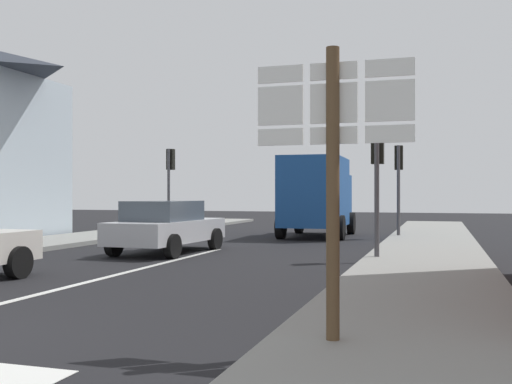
% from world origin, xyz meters
% --- Properties ---
extents(ground_plane, '(80.00, 80.00, 0.00)m').
position_xyz_m(ground_plane, '(0.00, 10.00, 0.00)').
color(ground_plane, black).
extents(sidewalk_right, '(2.91, 44.00, 0.14)m').
position_xyz_m(sidewalk_right, '(6.02, 8.00, 0.07)').
color(sidewalk_right, gray).
rests_on(sidewalk_right, ground).
extents(lane_centre_stripe, '(0.16, 12.00, 0.01)m').
position_xyz_m(lane_centre_stripe, '(0.00, 6.00, 0.01)').
color(lane_centre_stripe, silver).
rests_on(lane_centre_stripe, ground).
extents(sedan_far, '(2.13, 4.28, 1.47)m').
position_xyz_m(sedan_far, '(-1.04, 10.57, 0.76)').
color(sedan_far, '#B7BABF').
rests_on(sedan_far, ground).
extents(delivery_truck, '(2.60, 5.06, 3.05)m').
position_xyz_m(delivery_truck, '(1.77, 18.09, 1.65)').
color(delivery_truck, '#19478C').
rests_on(delivery_truck, ground).
extents(route_sign_post, '(1.66, 0.14, 3.20)m').
position_xyz_m(route_sign_post, '(5.27, 1.47, 2.00)').
color(route_sign_post, brown).
rests_on(route_sign_post, ground).
extents(traffic_light_far_left, '(0.30, 0.49, 3.62)m').
position_xyz_m(traffic_light_far_left, '(-4.86, 18.87, 2.68)').
color(traffic_light_far_left, '#47474C').
rests_on(traffic_light_far_left, ground).
extents(traffic_light_far_right, '(0.30, 0.49, 3.47)m').
position_xyz_m(traffic_light_far_right, '(4.86, 18.07, 2.57)').
color(traffic_light_far_right, '#47474C').
rests_on(traffic_light_far_right, ground).
extents(traffic_light_near_right, '(0.30, 0.49, 3.31)m').
position_xyz_m(traffic_light_near_right, '(4.86, 10.15, 2.45)').
color(traffic_light_near_right, '#47474C').
rests_on(traffic_light_near_right, ground).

